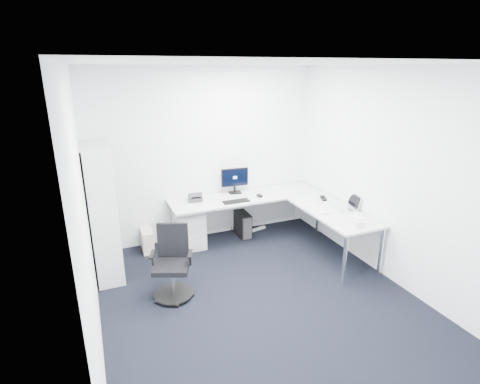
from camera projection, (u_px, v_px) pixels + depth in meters
name	position (u px, v px, depth m)	size (l,w,h in m)	color
ground	(262.00, 303.00, 4.45)	(4.20, 4.20, 0.00)	black
ceiling	(267.00, 63.00, 3.60)	(4.20, 4.20, 0.00)	white
wall_back	(206.00, 155.00, 5.87)	(3.60, 0.02, 2.70)	white
wall_front	(422.00, 304.00, 2.19)	(3.60, 0.02, 2.70)	white
wall_left	(85.00, 221.00, 3.37)	(0.02, 4.20, 2.70)	white
wall_right	(394.00, 178.00, 4.68)	(0.02, 4.20, 2.70)	white
l_desk	(255.00, 225.00, 5.77)	(2.45, 1.37, 0.72)	#B9BBBB
drawer_pedestal	(189.00, 226.00, 5.80)	(0.42, 0.52, 0.64)	#B9BBBB
bookshelf	(102.00, 212.00, 4.85)	(0.34, 0.88, 1.76)	silver
task_chair	(172.00, 264.00, 4.44)	(0.50, 0.50, 0.89)	black
black_pc_tower	(243.00, 224.00, 6.18)	(0.18, 0.41, 0.40)	black
beige_pc_tower	(147.00, 240.00, 5.67)	(0.16, 0.36, 0.34)	#BDB2A0
power_strip	(258.00, 229.00, 6.44)	(0.32, 0.05, 0.04)	silver
monitor	(235.00, 181.00, 6.03)	(0.45, 0.14, 0.43)	black
black_keyboard	(236.00, 201.00, 5.69)	(0.41, 0.15, 0.02)	black
mouse	(260.00, 196.00, 5.92)	(0.06, 0.11, 0.03)	black
desk_phone	(195.00, 196.00, 5.73)	(0.20, 0.20, 0.14)	#2D2D2F
laptop	(343.00, 202.00, 5.37)	(0.31, 0.30, 0.22)	silver
white_keyboard	(317.00, 209.00, 5.40)	(0.13, 0.44, 0.01)	silver
headphones	(323.00, 198.00, 5.81)	(0.12, 0.20, 0.05)	black
orange_fruit	(353.00, 220.00, 4.91)	(0.08, 0.08, 0.08)	orange
tissue_box	(356.00, 222.00, 4.85)	(0.11, 0.21, 0.07)	silver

